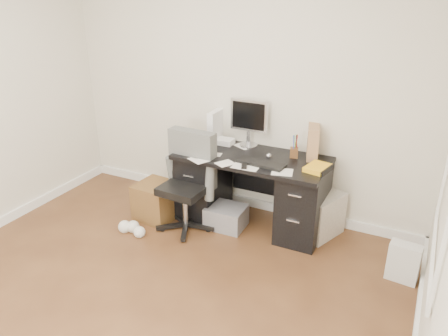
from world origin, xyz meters
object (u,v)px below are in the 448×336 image
(lcd_monitor, at_px, (249,123))
(office_chair, at_px, (184,183))
(desk, at_px, (251,188))
(keyboard, at_px, (261,163))
(pc_tower, at_px, (325,217))
(wicker_basket, at_px, (157,201))

(lcd_monitor, xyz_separation_m, office_chair, (-0.41, -0.63, -0.50))
(desk, bearing_deg, keyboard, -46.16)
(desk, xyz_separation_m, pc_tower, (0.76, 0.08, -0.18))
(pc_tower, bearing_deg, keyboard, -136.61)
(pc_tower, bearing_deg, lcd_monitor, -169.30)
(desk, bearing_deg, lcd_monitor, 120.56)
(keyboard, height_order, wicker_basket, keyboard)
(keyboard, bearing_deg, desk, 139.70)
(desk, distance_m, keyboard, 0.43)
(lcd_monitor, height_order, pc_tower, lcd_monitor)
(office_chair, relative_size, pc_tower, 2.30)
(lcd_monitor, bearing_deg, keyboard, -52.96)
(office_chair, distance_m, pc_tower, 1.42)
(desk, relative_size, keyboard, 3.23)
(desk, relative_size, wicker_basket, 3.84)
(pc_tower, xyz_separation_m, wicker_basket, (-1.70, -0.42, -0.02))
(lcd_monitor, relative_size, office_chair, 0.50)
(desk, relative_size, lcd_monitor, 2.98)
(lcd_monitor, distance_m, office_chair, 0.91)
(office_chair, height_order, wicker_basket, office_chair)
(pc_tower, distance_m, wicker_basket, 1.75)
(desk, xyz_separation_m, office_chair, (-0.56, -0.38, 0.10))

